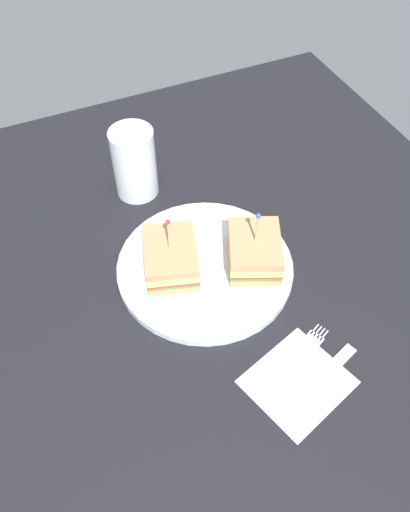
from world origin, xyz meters
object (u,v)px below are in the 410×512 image
object	(u,v)px
knife	(327,373)
sandwich_half_back	(254,251)
drink_glass	(135,165)
plate	(205,267)
sandwich_half_front	(171,257)
napkin	(298,382)
fork	(304,351)

from	to	relation	value
knife	sandwich_half_back	bearing A→B (deg)	-88.39
drink_glass	knife	world-z (taller)	drink_glass
plate	knife	world-z (taller)	plate
plate	sandwich_half_back	size ratio (longest dim) A/B	2.25
plate	knife	bearing A→B (deg)	108.61
sandwich_half_front	napkin	distance (cm)	24.11
drink_glass	fork	bearing A→B (deg)	104.12
napkin	knife	bearing A→B (deg)	172.67
sandwich_half_back	drink_glass	world-z (taller)	drink_glass
sandwich_half_back	napkin	world-z (taller)	sandwich_half_back
fork	sandwich_half_back	bearing A→B (deg)	-91.91
sandwich_half_back	drink_glass	distance (cm)	24.56
drink_glass	napkin	world-z (taller)	drink_glass
sandwich_half_back	knife	size ratio (longest dim) A/B	0.94
sandwich_half_back	napkin	bearing A→B (deg)	79.74
sandwich_half_front	sandwich_half_back	distance (cm)	11.93
sandwich_half_back	drink_glass	size ratio (longest dim) A/B	0.96
plate	sandwich_half_back	xyz separation A→B (cm)	(-6.67, 2.29, 2.95)
sandwich_half_back	fork	xyz separation A→B (cm)	(0.51, 15.29, -3.38)
plate	napkin	world-z (taller)	plate
plate	napkin	bearing A→B (deg)	98.96
fork	drink_glass	bearing A→B (deg)	-75.88
fork	knife	distance (cm)	3.99
sandwich_half_front	sandwich_half_back	size ratio (longest dim) A/B	1.00
sandwich_half_back	knife	world-z (taller)	sandwich_half_back
napkin	knife	world-z (taller)	knife
sandwich_half_back	plate	bearing A→B (deg)	-18.93
drink_glass	fork	xyz separation A→B (cm)	(-9.47, 37.64, -5.35)
napkin	fork	distance (cm)	4.40
knife	fork	bearing A→B (deg)	-74.73
plate	sandwich_half_front	xyz separation A→B (cm)	(4.60, -1.61, 2.83)
knife	plate	bearing A→B (deg)	-71.39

